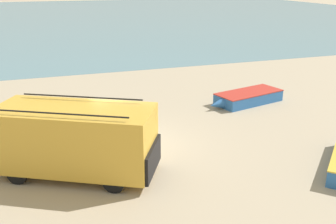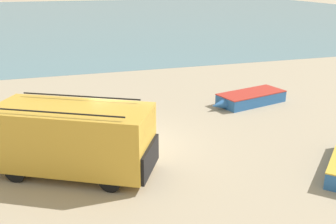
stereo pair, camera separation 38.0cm
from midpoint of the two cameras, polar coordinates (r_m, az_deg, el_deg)
ground_plane at (r=15.01m, az=-5.40°, el=-4.90°), size 200.00×200.00×0.00m
sea_water at (r=65.78m, az=-15.32°, el=13.25°), size 120.00×80.00×0.01m
parked_van at (r=12.85m, az=-12.73°, el=-3.59°), size 5.45×4.26×2.37m
fishing_rowboat_0 at (r=20.15m, az=12.23°, el=1.97°), size 4.30×2.25×0.57m
fishing_rowboat_2 at (r=19.01m, az=-22.43°, el=-0.23°), size 4.55×1.61×0.51m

